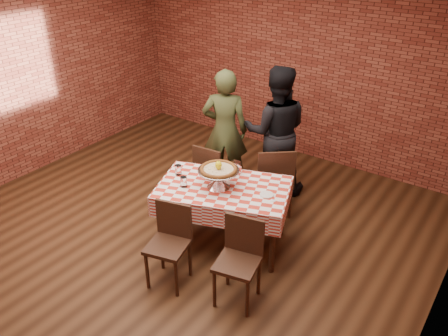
{
  "coord_description": "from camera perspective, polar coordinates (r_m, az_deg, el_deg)",
  "views": [
    {
      "loc": [
        2.99,
        -3.06,
        3.29
      ],
      "look_at": [
        0.5,
        0.47,
        0.94
      ],
      "focal_mm": 36.9,
      "sensor_mm": 36.0,
      "label": 1
    }
  ],
  "objects": [
    {
      "name": "chair_near_left",
      "position": [
        4.64,
        -7.0,
        -9.8
      ],
      "size": [
        0.46,
        0.46,
        0.86
      ],
      "primitive_type": null,
      "rotation": [
        0.0,
        0.0,
        0.26
      ],
      "color": "#3C2115",
      "rests_on": "ground"
    },
    {
      "name": "sweetener_packet_a",
      "position": [
        4.72,
        6.11,
        -4.03
      ],
      "size": [
        0.06,
        0.05,
        0.0
      ],
      "primitive_type": "cube",
      "rotation": [
        0.0,
        0.0,
        0.29
      ],
      "color": "white",
      "rests_on": "tablecloth"
    },
    {
      "name": "water_glass_right",
      "position": [
        5.16,
        -5.68,
        -0.23
      ],
      "size": [
        0.09,
        0.09,
        0.11
      ],
      "primitive_type": "cylinder",
      "rotation": [
        0.0,
        0.0,
        0.35
      ],
      "color": "white",
      "rests_on": "tablecloth"
    },
    {
      "name": "water_glass_left",
      "position": [
        4.92,
        -5.02,
        -1.72
      ],
      "size": [
        0.09,
        0.09,
        0.11
      ],
      "primitive_type": "cylinder",
      "rotation": [
        0.0,
        0.0,
        0.35
      ],
      "color": "white",
      "rests_on": "tablecloth"
    },
    {
      "name": "pizza",
      "position": [
        4.83,
        -0.68,
        -0.19
      ],
      "size": [
        0.55,
        0.55,
        0.03
      ],
      "primitive_type": "cylinder",
      "rotation": [
        0.0,
        0.0,
        0.76
      ],
      "color": "beige",
      "rests_on": "pizza_stand"
    },
    {
      "name": "table",
      "position": [
        5.14,
        -0.06,
        -5.97
      ],
      "size": [
        1.58,
        1.25,
        0.75
      ],
      "primitive_type": "cube",
      "rotation": [
        0.0,
        0.0,
        0.35
      ],
      "color": "#3C2115",
      "rests_on": "ground"
    },
    {
      "name": "diner_olive",
      "position": [
        6.07,
        0.12,
        4.67
      ],
      "size": [
        0.72,
        0.63,
        1.66
      ],
      "primitive_type": "imported",
      "rotation": [
        0.0,
        0.0,
        3.63
      ],
      "color": "#3D4523",
      "rests_on": "ground"
    },
    {
      "name": "back_wall",
      "position": [
        7.0,
        8.87,
        13.0
      ],
      "size": [
        5.5,
        0.0,
        5.5
      ],
      "primitive_type": "plane",
      "rotation": [
        1.57,
        0.0,
        0.0
      ],
      "color": "maroon",
      "rests_on": "ground"
    },
    {
      "name": "side_plate",
      "position": [
        4.8,
        5.31,
        -3.31
      ],
      "size": [
        0.19,
        0.19,
        0.01
      ],
      "primitive_type": "cylinder",
      "rotation": [
        0.0,
        0.0,
        0.35
      ],
      "color": "white",
      "rests_on": "tablecloth"
    },
    {
      "name": "pizza_stand",
      "position": [
        4.88,
        -0.68,
        -1.29
      ],
      "size": [
        0.64,
        0.64,
        0.2
      ],
      "primitive_type": null,
      "rotation": [
        0.0,
        0.0,
        0.76
      ],
      "color": "silver",
      "rests_on": "tablecloth"
    },
    {
      "name": "lemon",
      "position": [
        4.81,
        -0.69,
        0.36
      ],
      "size": [
        0.1,
        0.1,
        0.09
      ],
      "primitive_type": "ellipsoid",
      "rotation": [
        0.0,
        0.0,
        0.76
      ],
      "color": "yellow",
      "rests_on": "pizza"
    },
    {
      "name": "ground",
      "position": [
        5.39,
        -7.32,
        -9.3
      ],
      "size": [
        6.0,
        6.0,
        0.0
      ],
      "primitive_type": "plane",
      "color": "black",
      "rests_on": "ground"
    },
    {
      "name": "tablecloth",
      "position": [
        5.0,
        -0.06,
        -3.47
      ],
      "size": [
        1.63,
        1.3,
        0.24
      ],
      "primitive_type": null,
      "rotation": [
        0.0,
        0.0,
        0.35
      ],
      "color": "red",
      "rests_on": "table"
    },
    {
      "name": "chair_far_right",
      "position": [
        5.7,
        6.03,
        -1.31
      ],
      "size": [
        0.63,
        0.63,
        0.93
      ],
      "primitive_type": null,
      "rotation": [
        0.0,
        0.0,
        3.84
      ],
      "color": "#3C2115",
      "rests_on": "ground"
    },
    {
      "name": "condiment_caddy",
      "position": [
        5.17,
        1.48,
        0.11
      ],
      "size": [
        0.1,
        0.08,
        0.14
      ],
      "primitive_type": "cube",
      "rotation": [
        0.0,
        0.0,
        -0.04
      ],
      "color": "silver",
      "rests_on": "tablecloth"
    },
    {
      "name": "diner_black",
      "position": [
        6.0,
        6.42,
        4.56
      ],
      "size": [
        1.06,
        0.99,
        1.73
      ],
      "primitive_type": "imported",
      "rotation": [
        0.0,
        0.0,
        3.67
      ],
      "color": "black",
      "rests_on": "ground"
    },
    {
      "name": "chair_near_right",
      "position": [
        4.4,
        1.66,
        -11.92
      ],
      "size": [
        0.46,
        0.46,
        0.87
      ],
      "primitive_type": null,
      "rotation": [
        0.0,
        0.0,
        0.22
      ],
      "color": "#3C2115",
      "rests_on": "ground"
    },
    {
      "name": "chair_far_left",
      "position": [
        5.82,
        -1.19,
        -0.78
      ],
      "size": [
        0.42,
        0.42,
        0.87
      ],
      "primitive_type": null,
      "rotation": [
        0.0,
        0.0,
        3.21
      ],
      "color": "#3C2115",
      "rests_on": "ground"
    },
    {
      "name": "sweetener_packet_b",
      "position": [
        4.73,
        7.2,
        -4.01
      ],
      "size": [
        0.06,
        0.04,
        0.0
      ],
      "primitive_type": "cube",
      "rotation": [
        0.0,
        0.0,
        -0.17
      ],
      "color": "white",
      "rests_on": "tablecloth"
    }
  ]
}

